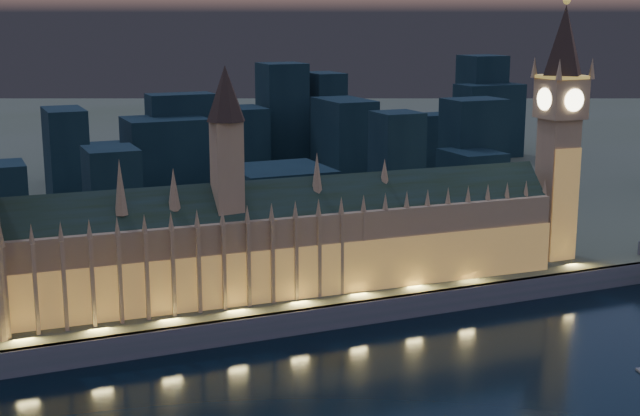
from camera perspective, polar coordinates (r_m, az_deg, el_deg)
name	(u,v)px	position (r m, az deg, el deg)	size (l,w,h in m)	color
ground_plane	(379,376)	(261.76, 3.81, -10.65)	(2000.00, 2000.00, 0.00)	black
north_bank	(89,136)	(748.86, -14.57, 4.46)	(2000.00, 960.00, 8.00)	#3A452C
embankment_wall	(323,319)	(294.88, 0.18, -7.09)	(2000.00, 2.50, 8.00)	#3F4F4E
palace_of_westminster	(283,240)	(304.58, -2.41, -2.06)	(202.00, 27.91, 78.00)	#947257
elizabeth_tower	(561,111)	(353.89, 15.14, 6.02)	(18.00, 18.00, 103.72)	#947257
city_backdrop	(225,148)	(487.73, -6.07, 3.87)	(474.93, 215.63, 85.92)	black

